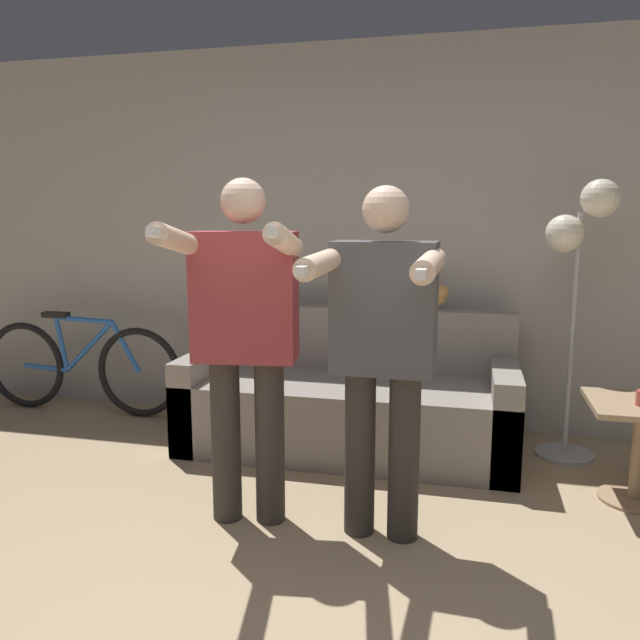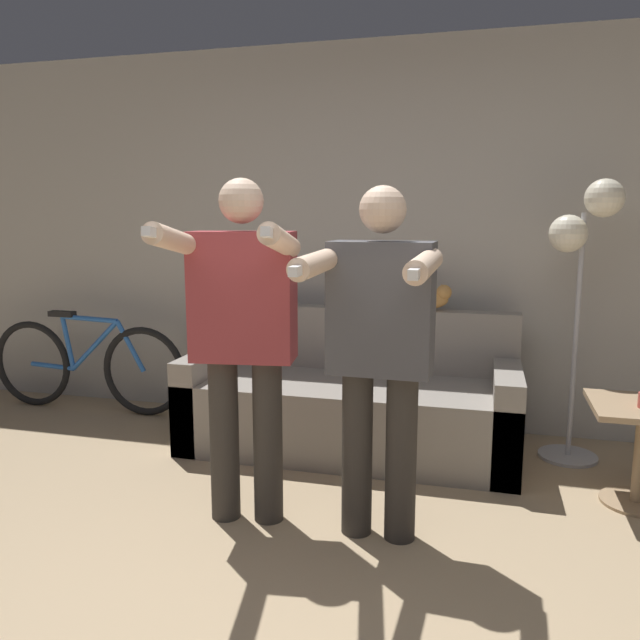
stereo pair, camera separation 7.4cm
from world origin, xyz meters
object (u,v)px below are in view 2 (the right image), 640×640
person_right (380,342)px  cat (419,299)px  bicycle (86,365)px  floor_lamp (584,248)px  couch (350,404)px  person_left (243,328)px

person_right → cat: bearing=90.5°
person_right → bicycle: person_right is taller
cat → bicycle: cat is taller
floor_lamp → bicycle: bearing=178.6°
couch → floor_lamp: floor_lamp is taller
cat → floor_lamp: bearing=-7.5°
person_left → floor_lamp: 2.05m
bicycle → couch: bearing=-7.0°
person_right → cat: 1.36m
couch → cat: 0.81m
person_left → bicycle: bearing=135.9°
floor_lamp → person_left: bearing=-142.6°
couch → cat: (0.38, 0.30, 0.65)m
person_right → floor_lamp: size_ratio=0.95×
cat → floor_lamp: (0.94, -0.12, 0.34)m
person_left → cat: 1.51m
person_right → floor_lamp: bearing=53.5°
couch → bicycle: size_ratio=1.26×
person_left → cat: person_left is taller
couch → bicycle: (-2.07, 0.25, 0.06)m
couch → cat: cat is taller
person_right → cat: (0.03, 1.36, 0.02)m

